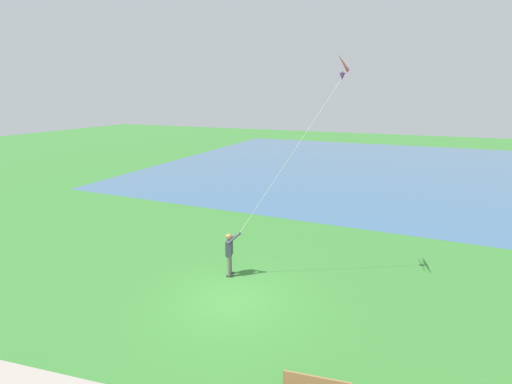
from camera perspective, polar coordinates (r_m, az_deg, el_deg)
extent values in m
plane|color=#33702D|center=(12.86, -3.78, -16.73)|extent=(120.00, 120.00, 0.00)
cube|color=#385B7F|center=(36.95, 21.05, 3.59)|extent=(36.00, 44.00, 0.01)
cube|color=#232328|center=(14.41, -4.06, -12.84)|extent=(0.17, 0.26, 0.06)
cylinder|color=slate|center=(14.22, -4.17, -11.34)|extent=(0.14, 0.14, 0.82)
cube|color=#232328|center=(14.20, -4.25, -13.29)|extent=(0.17, 0.26, 0.06)
cylinder|color=slate|center=(14.01, -4.37, -11.77)|extent=(0.14, 0.14, 0.82)
cube|color=#333842|center=(13.81, -4.33, -8.92)|extent=(0.44, 0.32, 0.60)
sphere|color=#996B4C|center=(13.63, -4.36, -7.16)|extent=(0.22, 0.22, 0.22)
ellipsoid|color=olive|center=(13.62, -4.43, -7.00)|extent=(0.28, 0.28, 0.13)
cylinder|color=#333842|center=(13.67, -3.38, -7.11)|extent=(0.21, 0.56, 0.43)
cylinder|color=#333842|center=(13.51, -3.51, -7.39)|extent=(0.46, 0.46, 0.43)
sphere|color=#996B4C|center=(13.52, -2.78, -6.78)|extent=(0.10, 0.10, 0.10)
pyramid|color=red|center=(12.44, 12.93, 19.33)|extent=(1.22, 0.61, 0.56)
cone|color=purple|center=(12.42, 13.67, 17.59)|extent=(0.23, 0.23, 0.22)
cylinder|color=black|center=(12.43, 13.70, 18.09)|extent=(1.09, 0.24, 0.02)
cylinder|color=silver|center=(12.55, 4.92, 4.82)|extent=(0.96, 3.36, 5.62)
cube|color=olive|center=(8.96, 9.70, -28.12)|extent=(0.26, 1.49, 0.40)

